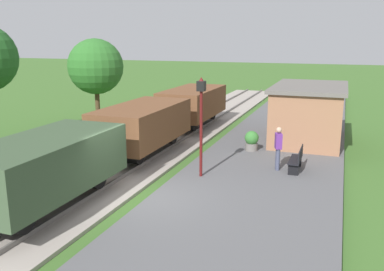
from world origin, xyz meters
TOP-DOWN VIEW (x-y plane):
  - ground_plane at (0.00, 0.00)m, footprint 160.00×160.00m
  - platform_slab at (3.20, 0.00)m, footprint 6.00×60.00m
  - track_ballast at (-2.40, 0.00)m, footprint 3.80×60.00m
  - rail_near at (-1.68, 0.00)m, footprint 0.07×60.00m
  - rail_far at (-3.12, 0.00)m, footprint 0.07×60.00m
  - freight_train at (-2.40, 4.97)m, footprint 2.50×19.40m
  - station_hut at (4.40, 9.88)m, footprint 3.50×5.80m
  - bench_near_hut at (4.46, 4.53)m, footprint 0.42×1.50m
  - bench_down_platform at (4.46, 14.71)m, footprint 0.42×1.50m
  - person_waiting at (3.72, 4.42)m, footprint 0.34×0.43m
  - potted_planter at (2.17, 6.87)m, footprint 0.64×0.64m
  - lamp_post_near at (1.15, 2.64)m, footprint 0.28×0.28m
  - tree_trackside_far at (-8.07, 10.14)m, footprint 3.30×3.30m

SIDE VIEW (x-z plane):
  - ground_plane at x=0.00m, z-range 0.00..0.00m
  - track_ballast at x=-2.40m, z-range 0.00..0.12m
  - platform_slab at x=3.20m, z-range 0.00..0.25m
  - rail_near at x=-1.68m, z-range 0.12..0.26m
  - rail_far at x=-3.12m, z-range 0.12..0.26m
  - bench_near_hut at x=4.46m, z-range 0.27..1.18m
  - bench_down_platform at x=4.46m, z-range 0.27..1.18m
  - potted_planter at x=2.17m, z-range 0.26..1.18m
  - person_waiting at x=3.72m, z-range 0.33..2.04m
  - freight_train at x=-2.40m, z-range 0.34..2.46m
  - station_hut at x=4.40m, z-range 0.26..3.04m
  - lamp_post_near at x=1.15m, z-range 0.95..4.65m
  - tree_trackside_far at x=-8.07m, z-range 0.98..6.27m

